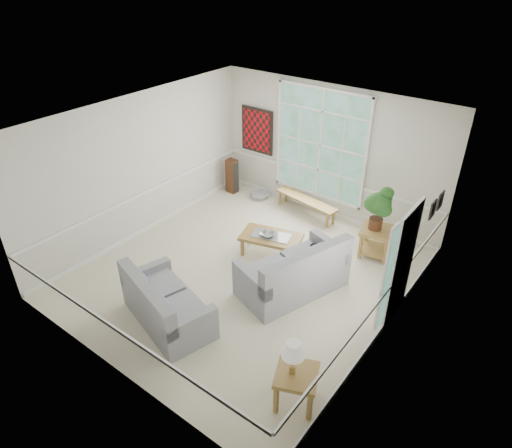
{
  "coord_description": "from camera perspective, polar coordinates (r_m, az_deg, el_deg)",
  "views": [
    {
      "loc": [
        4.39,
        -5.48,
        5.38
      ],
      "look_at": [
        0.1,
        0.2,
        1.05
      ],
      "focal_mm": 32.0,
      "sensor_mm": 36.0,
      "label": 1
    }
  ],
  "objects": [
    {
      "name": "entry_door",
      "position": [
        7.65,
        17.74,
        -4.89
      ],
      "size": [
        0.08,
        0.9,
        2.1
      ],
      "primitive_type": "cube",
      "color": "white",
      "rests_on": "floor"
    },
    {
      "name": "coffee_table",
      "position": [
        9.24,
        1.89,
        -2.64
      ],
      "size": [
        1.34,
        0.96,
        0.45
      ],
      "primitive_type": "cube",
      "rotation": [
        0.0,
        0.0,
        0.28
      ],
      "color": "olive",
      "rests_on": "floor"
    },
    {
      "name": "wall_right",
      "position": [
        6.92,
        16.81,
        -4.39
      ],
      "size": [
        0.02,
        6.0,
        3.0
      ],
      "primitive_type": "cube",
      "color": "silver",
      "rests_on": "ground"
    },
    {
      "name": "ceiling",
      "position": [
        7.42,
        -1.59,
        12.57
      ],
      "size": [
        5.5,
        6.0,
        0.02
      ],
      "primitive_type": "cube",
      "color": "white",
      "rests_on": "ground"
    },
    {
      "name": "wall_left",
      "position": [
        9.8,
        -14.25,
        7.0
      ],
      "size": [
        0.02,
        6.0,
        3.0
      ],
      "primitive_type": "cube",
      "color": "silver",
      "rests_on": "ground"
    },
    {
      "name": "loveseat_right",
      "position": [
        8.18,
        4.59,
        -5.24
      ],
      "size": [
        1.56,
        2.14,
        1.04
      ],
      "primitive_type": "cube",
      "rotation": [
        0.0,
        0.0,
        -0.32
      ],
      "color": "gray",
      "rests_on": "floor"
    },
    {
      "name": "window_bench",
      "position": [
        10.72,
        6.23,
        2.18
      ],
      "size": [
        1.69,
        0.6,
        0.39
      ],
      "primitive_type": "cube",
      "rotation": [
        0.0,
        0.0,
        -0.17
      ],
      "color": "olive",
      "rests_on": "floor"
    },
    {
      "name": "pewter_bowl",
      "position": [
        9.08,
        1.47,
        -1.27
      ],
      "size": [
        0.38,
        0.38,
        0.09
      ],
      "primitive_type": "imported",
      "rotation": [
        0.0,
        0.0,
        -0.06
      ],
      "color": "gray",
      "rests_on": "coffee_table"
    },
    {
      "name": "table_lamp",
      "position": [
        6.16,
        4.64,
        -16.34
      ],
      "size": [
        0.4,
        0.4,
        0.53
      ],
      "primitive_type": null,
      "rotation": [
        0.0,
        0.0,
        0.38
      ],
      "color": "silver",
      "rests_on": "side_table"
    },
    {
      "name": "cat",
      "position": [
        8.58,
        7.7,
        -2.87
      ],
      "size": [
        0.37,
        0.32,
        0.14
      ],
      "primitive_type": "ellipsoid",
      "rotation": [
        0.0,
        0.0,
        -0.44
      ],
      "color": "black",
      "rests_on": "loveseat_right"
    },
    {
      "name": "loveseat_front",
      "position": [
        7.68,
        -11.02,
        -9.18
      ],
      "size": [
        1.9,
        1.34,
        0.93
      ],
      "primitive_type": "cube",
      "rotation": [
        0.0,
        0.0,
        -0.28
      ],
      "color": "gray",
      "rests_on": "floor"
    },
    {
      "name": "wall_back",
      "position": [
        10.31,
        9.08,
        8.8
      ],
      "size": [
        5.5,
        0.02,
        3.0
      ],
      "primitive_type": "cube",
      "color": "silver",
      "rests_on": "ground"
    },
    {
      "name": "end_table",
      "position": [
        9.48,
        14.74,
        -2.2
      ],
      "size": [
        0.73,
        0.73,
        0.62
      ],
      "primitive_type": "cube",
      "rotation": [
        0.0,
        0.0,
        0.21
      ],
      "color": "olive",
      "rests_on": "floor"
    },
    {
      "name": "floor",
      "position": [
        8.85,
        -1.3,
        -6.18
      ],
      "size": [
        5.5,
        6.0,
        0.01
      ],
      "primitive_type": "cube",
      "color": "beige",
      "rests_on": "ground"
    },
    {
      "name": "wall_frame_near",
      "position": [
        8.36,
        21.18,
        1.73
      ],
      "size": [
        0.04,
        0.26,
        0.32
      ],
      "primitive_type": "cube",
      "color": "black",
      "rests_on": "wall_right"
    },
    {
      "name": "door_sidelight",
      "position": [
        7.1,
        15.99,
        -6.69
      ],
      "size": [
        0.08,
        0.26,
        1.9
      ],
      "primitive_type": "cube",
      "color": "white",
      "rests_on": "wall_right"
    },
    {
      "name": "pet_bed",
      "position": [
        11.43,
        0.44,
        3.63
      ],
      "size": [
        0.49,
        0.49,
        0.14
      ],
      "primitive_type": "cylinder",
      "rotation": [
        0.0,
        0.0,
        0.06
      ],
      "color": "gray",
      "rests_on": "floor"
    },
    {
      "name": "side_table",
      "position": [
        6.57,
        5.0,
        -19.72
      ],
      "size": [
        0.73,
        0.73,
        0.57
      ],
      "primitive_type": "cube",
      "rotation": [
        0.0,
        0.0,
        0.4
      ],
      "color": "olive",
      "rests_on": "floor"
    },
    {
      "name": "wall_art",
      "position": [
        11.21,
        0.11,
        11.6
      ],
      "size": [
        0.9,
        0.06,
        1.1
      ],
      "primitive_type": "cube",
      "color": "maroon",
      "rests_on": "wall_back"
    },
    {
      "name": "wall_front",
      "position": [
        6.37,
        -18.59,
        -8.23
      ],
      "size": [
        5.5,
        0.02,
        3.0
      ],
      "primitive_type": "cube",
      "color": "silver",
      "rests_on": "ground"
    },
    {
      "name": "wall_frame_far",
      "position": [
        8.7,
        22.01,
        2.75
      ],
      "size": [
        0.04,
        0.26,
        0.32
      ],
      "primitive_type": "cube",
      "color": "black",
      "rests_on": "wall_right"
    },
    {
      "name": "window_back",
      "position": [
        10.31,
        8.06,
        9.78
      ],
      "size": [
        2.3,
        0.08,
        2.4
      ],
      "primitive_type": "cube",
      "color": "white",
      "rests_on": "wall_back"
    },
    {
      "name": "floor_speaker",
      "position": [
        11.59,
        -3.02,
        6.02
      ],
      "size": [
        0.28,
        0.23,
        0.88
      ],
      "primitive_type": "cube",
      "rotation": [
        0.0,
        0.0,
        -0.04
      ],
      "color": "#402112",
      "rests_on": "floor"
    },
    {
      "name": "houseplant",
      "position": [
        9.1,
        14.99,
        1.91
      ],
      "size": [
        0.55,
        0.55,
        0.92
      ],
      "primitive_type": null,
      "rotation": [
        0.0,
        0.0,
        -0.03
      ],
      "color": "#23531F",
      "rests_on": "end_table"
    }
  ]
}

